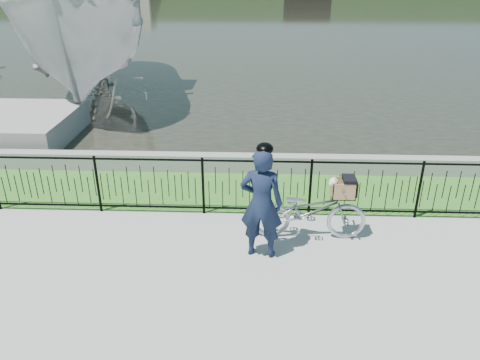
{
  "coord_description": "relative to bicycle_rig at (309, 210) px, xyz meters",
  "views": [
    {
      "loc": [
        0.01,
        -6.23,
        4.42
      ],
      "look_at": [
        -0.28,
        1.0,
        1.0
      ],
      "focal_mm": 35.0,
      "sensor_mm": 36.0,
      "label": 1
    }
  ],
  "objects": [
    {
      "name": "grass_strip",
      "position": [
        -0.92,
        1.76,
        -0.52
      ],
      "size": [
        60.0,
        2.0,
        0.01
      ],
      "primitive_type": "cube",
      "color": "#326820",
      "rests_on": "ground"
    },
    {
      "name": "cyclist",
      "position": [
        -0.83,
        -0.56,
        0.43
      ],
      "size": [
        0.74,
        0.54,
        1.94
      ],
      "color": "black",
      "rests_on": "ground"
    },
    {
      "name": "ground",
      "position": [
        -0.92,
        -0.84,
        -0.53
      ],
      "size": [
        120.0,
        120.0,
        0.0
      ],
      "primitive_type": "plane",
      "color": "gray",
      "rests_on": "ground"
    },
    {
      "name": "bicycle_rig",
      "position": [
        0.0,
        0.0,
        0.0
      ],
      "size": [
        1.97,
        0.69,
        1.18
      ],
      "color": "#A6ABB2",
      "rests_on": "ground"
    },
    {
      "name": "boat_near",
      "position": [
        -6.78,
        9.39,
        1.63
      ],
      "size": [
        6.2,
        11.28,
        5.92
      ],
      "color": "#B2B2B3",
      "rests_on": "water"
    },
    {
      "name": "water",
      "position": [
        -0.92,
        32.16,
        -0.53
      ],
      "size": [
        120.0,
        120.0,
        0.0
      ],
      "primitive_type": "plane",
      "color": "black",
      "rests_on": "ground"
    },
    {
      "name": "quay_wall",
      "position": [
        -0.92,
        2.76,
        -0.33
      ],
      "size": [
        60.0,
        0.3,
        0.4
      ],
      "primitive_type": "cube",
      "color": "gray",
      "rests_on": "ground"
    },
    {
      "name": "fence",
      "position": [
        -0.92,
        0.76,
        0.05
      ],
      "size": [
        14.0,
        0.06,
        1.15
      ],
      "primitive_type": null,
      "color": "black",
      "rests_on": "ground"
    }
  ]
}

